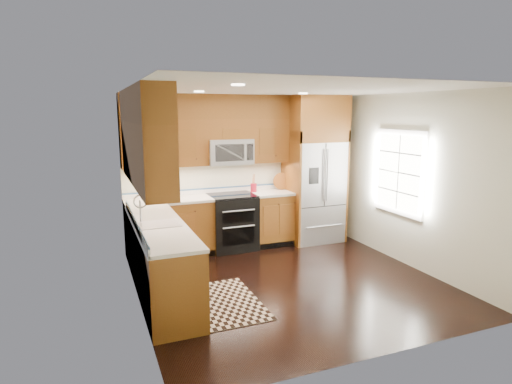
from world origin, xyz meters
name	(u,v)px	position (x,y,z in m)	size (l,w,h in m)	color
ground	(288,281)	(0.00, 0.00, 0.00)	(4.00, 4.00, 0.00)	black
wall_back	(239,171)	(0.00, 2.00, 1.30)	(4.00, 0.02, 2.60)	beige
wall_left	(135,201)	(-2.00, 0.00, 1.30)	(0.02, 4.00, 2.60)	beige
wall_right	(409,181)	(2.00, 0.00, 1.30)	(0.02, 4.00, 2.60)	beige
window	(399,172)	(1.98, 0.20, 1.40)	(0.04, 1.10, 1.30)	white
base_cabinets	(185,242)	(-1.23, 0.90, 0.45)	(2.85, 3.00, 0.90)	brown
countertop	(192,208)	(-1.09, 1.01, 0.92)	(2.86, 3.01, 0.04)	silver
upper_cabinets	(185,133)	(-1.15, 1.09, 2.02)	(2.85, 3.00, 1.15)	brown
range	(232,222)	(-0.25, 1.67, 0.47)	(0.76, 0.67, 0.95)	black
microwave	(229,152)	(-0.25, 1.80, 1.66)	(0.76, 0.40, 0.42)	#B2B2B7
refrigerator	(314,169)	(1.30, 1.63, 1.30)	(0.98, 0.75, 2.60)	#B2B2B7
sink_faucet	(156,220)	(-1.73, 0.23, 0.99)	(0.54, 0.44, 0.37)	#B2B2B7
rug	(226,302)	(-1.01, -0.31, 0.01)	(0.79, 1.32, 0.01)	black
knife_block	(168,191)	(-1.31, 1.73, 1.07)	(0.14, 0.18, 0.31)	#A3784F
utensil_crock	(254,186)	(0.19, 1.80, 1.05)	(0.13, 0.13, 0.31)	maroon
cutting_board	(282,189)	(0.75, 1.84, 0.95)	(0.31, 0.31, 0.02)	brown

